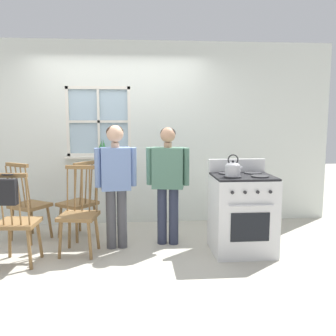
{
  "coord_description": "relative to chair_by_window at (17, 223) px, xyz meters",
  "views": [
    {
      "loc": [
        0.24,
        -4.23,
        1.6
      ],
      "look_at": [
        0.61,
        0.15,
        1.0
      ],
      "focal_mm": 40.0,
      "sensor_mm": 36.0,
      "label": 1
    }
  ],
  "objects": [
    {
      "name": "handbag",
      "position": [
        -0.02,
        -0.23,
        0.4
      ],
      "size": [
        0.23,
        0.2,
        0.31
      ],
      "color": "black",
      "rests_on": "chair_by_window"
    },
    {
      "name": "potted_plant",
      "position": [
        0.8,
        1.49,
        0.64
      ],
      "size": [
        0.16,
        0.16,
        0.26
      ],
      "color": "beige",
      "rests_on": "wall_back"
    },
    {
      "name": "person_elderly_left",
      "position": [
        1.04,
        0.44,
        0.45
      ],
      "size": [
        0.51,
        0.25,
        1.5
      ],
      "rotation": [
        0.0,
        0.0,
        0.13
      ],
      "color": "#4C4C51",
      "rests_on": "ground_plane"
    },
    {
      "name": "ground_plane",
      "position": [
        1.05,
        0.18,
        -0.46
      ],
      "size": [
        16.0,
        16.0,
        0.0
      ],
      "primitive_type": "plane",
      "color": "#B2AD9E"
    },
    {
      "name": "person_teen_center",
      "position": [
        1.68,
        0.53,
        0.42
      ],
      "size": [
        0.55,
        0.27,
        1.48
      ],
      "rotation": [
        0.0,
        0.0,
        -0.18
      ],
      "color": "#2D3347",
      "rests_on": "ground_plane"
    },
    {
      "name": "chair_center_cluster",
      "position": [
        -0.11,
        0.83,
        0.0
      ],
      "size": [
        0.57,
        0.57,
        1.03
      ],
      "rotation": [
        0.0,
        0.0,
        2.55
      ],
      "color": "olive",
      "rests_on": "ground_plane"
    },
    {
      "name": "chair_by_window",
      "position": [
        0.0,
        0.0,
        0.0
      ],
      "size": [
        0.45,
        0.44,
        1.03
      ],
      "rotation": [
        0.0,
        0.0,
        3.06
      ],
      "color": "olive",
      "rests_on": "ground_plane"
    },
    {
      "name": "chair_near_stove",
      "position": [
        0.62,
        0.29,
        0.0
      ],
      "size": [
        0.48,
        0.46,
        1.03
      ],
      "rotation": [
        0.0,
        0.0,
        -0.15
      ],
      "color": "olive",
      "rests_on": "ground_plane"
    },
    {
      "name": "stove",
      "position": [
        2.53,
        0.18,
        0.01
      ],
      "size": [
        0.7,
        0.68,
        1.08
      ],
      "color": "silver",
      "rests_on": "ground_plane"
    },
    {
      "name": "chair_near_wall",
      "position": [
        0.52,
        0.89,
        0.0
      ],
      "size": [
        0.58,
        0.58,
        1.03
      ],
      "rotation": [
        0.0,
        0.0,
        -2.25
      ],
      "color": "olive",
      "rests_on": "ground_plane"
    },
    {
      "name": "kettle",
      "position": [
        2.38,
        0.05,
        0.56
      ],
      "size": [
        0.21,
        0.17,
        0.25
      ],
      "color": "#B7B7BC",
      "rests_on": "stove"
    },
    {
      "name": "wall_back",
      "position": [
        1.06,
        1.58,
        0.88
      ],
      "size": [
        6.4,
        0.16,
        2.7
      ],
      "color": "silver",
      "rests_on": "ground_plane"
    }
  ]
}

